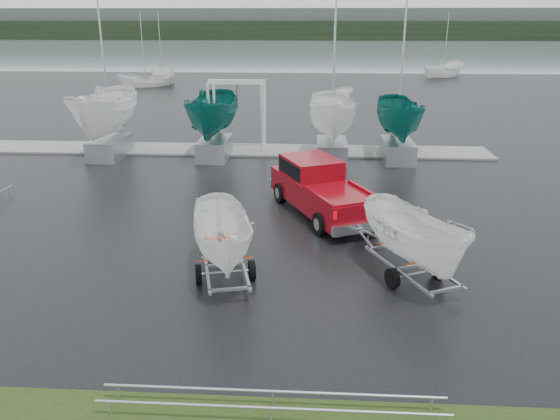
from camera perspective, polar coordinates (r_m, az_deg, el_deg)
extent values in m
plane|color=black|center=(20.45, -10.12, -2.34)|extent=(120.00, 120.00, 0.00)
plane|color=gray|center=(118.75, 1.19, 15.99)|extent=(300.00, 300.00, 0.00)
cube|color=gray|center=(32.64, -4.98, 6.28)|extent=(30.00, 3.00, 0.12)
cube|color=black|center=(188.53, 2.09, 18.25)|extent=(300.00, 8.00, 6.00)
cube|color=#4C5651|center=(196.49, 2.16, 18.89)|extent=(300.00, 6.00, 10.00)
cube|color=maroon|center=(21.82, 4.41, 1.67)|extent=(4.44, 6.39, 0.99)
cube|color=maroon|center=(22.55, 3.25, 4.37)|extent=(2.77, 3.00, 0.89)
cube|color=black|center=(22.54, 3.26, 4.50)|extent=(2.69, 2.77, 0.58)
cube|color=silver|center=(19.36, 8.32, -1.86)|extent=(2.00, 1.06, 0.37)
cylinder|color=black|center=(23.31, 0.06, 1.83)|extent=(0.64, 0.89, 0.84)
cylinder|color=black|center=(24.07, 4.48, 2.35)|extent=(0.64, 0.89, 0.84)
cylinder|color=black|center=(19.87, 4.25, -1.45)|extent=(0.64, 0.89, 0.84)
cylinder|color=black|center=(20.76, 9.22, -0.72)|extent=(0.64, 0.89, 0.84)
cube|color=#999CA2|center=(16.63, 12.04, -6.10)|extent=(1.58, 3.30, 0.08)
cube|color=#999CA2|center=(17.22, 15.13, -5.44)|extent=(1.58, 3.30, 0.08)
cylinder|color=#999CA2|center=(16.84, 13.96, -6.49)|extent=(1.49, 0.74, 0.08)
cylinder|color=black|center=(16.42, 11.65, -7.00)|extent=(0.41, 0.62, 0.60)
cylinder|color=black|center=(17.28, 16.15, -6.00)|extent=(0.41, 0.62, 0.60)
imported|color=white|center=(16.07, 14.29, 1.90)|extent=(2.35, 2.37, 4.66)
cube|color=#FA4707|center=(17.30, 12.27, -3.08)|extent=(1.43, 0.69, 0.03)
cube|color=#FA4707|center=(16.11, 15.37, -5.10)|extent=(1.43, 0.69, 0.03)
cube|color=#999CA2|center=(16.62, -7.70, -5.84)|extent=(0.94, 3.51, 0.08)
cube|color=#999CA2|center=(16.69, -3.91, -5.58)|extent=(0.94, 3.51, 0.08)
cylinder|color=#999CA2|center=(16.53, -5.72, -6.48)|extent=(1.57, 0.46, 0.08)
cylinder|color=black|center=(16.50, -8.51, -6.66)|extent=(0.32, 0.63, 0.60)
cylinder|color=black|center=(16.60, -2.96, -6.28)|extent=(0.32, 0.63, 0.60)
imported|color=white|center=(15.80, -6.09, 1.94)|extent=(2.09, 2.13, 4.57)
cube|color=#FA4707|center=(17.16, -6.10, -2.92)|extent=(1.51, 0.41, 0.03)
cube|color=#FA4707|center=(15.69, -5.61, -5.13)|extent=(1.51, 0.41, 0.03)
cylinder|color=silver|center=(31.66, -7.38, 9.39)|extent=(0.16, 0.58, 3.99)
cylinder|color=silver|center=(33.21, -6.88, 9.88)|extent=(0.16, 0.58, 3.99)
cylinder|color=silver|center=(31.25, -1.90, 9.40)|extent=(0.16, 0.58, 3.99)
cylinder|color=silver|center=(32.82, -1.64, 9.90)|extent=(0.16, 0.58, 3.99)
cube|color=silver|center=(31.92, -4.56, 13.20)|extent=(3.30, 0.25, 0.25)
cube|color=#999CA2|center=(32.31, -17.40, 6.23)|extent=(1.60, 3.20, 1.10)
imported|color=white|center=(31.67, -18.17, 13.56)|extent=(2.72, 2.79, 7.22)
cylinder|color=#B2B2B7|center=(32.01, -18.38, 18.43)|extent=(0.10, 0.10, 7.00)
cube|color=#999CA2|center=(30.92, -6.83, 6.41)|extent=(1.60, 3.20, 1.10)
imported|color=#0E6257|center=(30.27, -7.14, 13.65)|extent=(2.53, 2.60, 6.74)
cube|color=#999CA2|center=(30.26, 5.42, 6.18)|extent=(1.60, 3.20, 1.10)
imported|color=white|center=(29.60, 5.67, 13.58)|extent=(2.53, 2.60, 6.74)
cylinder|color=#B2B2B7|center=(29.94, 5.82, 18.89)|extent=(0.10, 0.10, 7.00)
cube|color=#999CA2|center=(30.89, 12.17, 6.10)|extent=(1.60, 3.20, 1.10)
imported|color=#0E6257|center=(30.28, 12.67, 12.81)|extent=(2.32, 2.39, 6.18)
cylinder|color=#B2B2B7|center=(30.59, 12.93, 18.13)|extent=(0.10, 0.10, 7.00)
cylinder|color=#999CA2|center=(11.29, -0.96, -19.98)|extent=(7.00, 0.06, 0.06)
cylinder|color=#999CA2|center=(11.68, -0.77, -18.42)|extent=(7.00, 0.06, 0.06)
imported|color=white|center=(64.78, -13.85, 12.40)|extent=(2.99, 2.95, 6.07)
cylinder|color=#B2B2B7|center=(64.43, -14.15, 15.92)|extent=(0.08, 0.08, 8.00)
imported|color=white|center=(68.16, -12.15, 12.86)|extent=(3.48, 3.53, 7.42)
cylinder|color=#B2B2B7|center=(67.83, -12.40, 16.21)|extent=(0.08, 0.08, 8.00)
imported|color=white|center=(50.92, 5.47, 11.03)|extent=(2.87, 2.87, 5.34)
cylinder|color=#B2B2B7|center=(50.48, 5.62, 15.52)|extent=(0.08, 0.08, 8.00)
imported|color=white|center=(76.68, 16.65, 13.20)|extent=(4.16, 4.16, 7.73)
cylinder|color=#B2B2B7|center=(76.39, 16.95, 16.17)|extent=(0.08, 0.08, 8.00)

